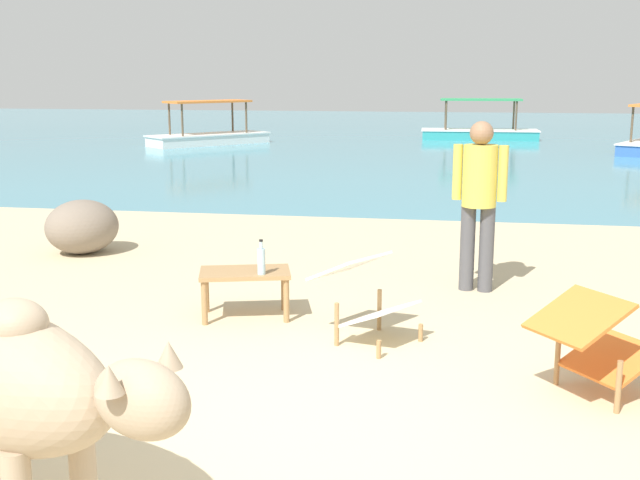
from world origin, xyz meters
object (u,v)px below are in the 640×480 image
object	(u,v)px
deck_chair_near	(364,292)
deck_chair_far	(595,340)
person_standing	(479,193)
boat_white	(209,135)
bottle	(261,260)
low_bench_table	(245,278)
boat_teal	(480,131)

from	to	relation	value
deck_chair_near	deck_chair_far	xyz separation A→B (m)	(1.58, -0.88, 0.00)
person_standing	boat_white	xyz separation A→B (m)	(-7.48, 15.22, -0.70)
deck_chair_far	boat_white	bearing A→B (deg)	77.67
deck_chair_near	person_standing	xyz separation A→B (m)	(0.90, 1.61, 0.56)
bottle	deck_chair_near	xyz separation A→B (m)	(0.90, -0.30, -0.14)
deck_chair_near	person_standing	bearing A→B (deg)	94.08
bottle	person_standing	world-z (taller)	person_standing
low_bench_table	bottle	distance (m)	0.27
bottle	person_standing	size ratio (longest dim) A/B	0.18
person_standing	deck_chair_far	bearing A→B (deg)	22.90
deck_chair_far	boat_white	xyz separation A→B (m)	(-8.17, 17.71, -0.13)
low_bench_table	person_standing	world-z (taller)	person_standing
deck_chair_near	boat_teal	distance (m)	20.07
deck_chair_far	person_standing	world-z (taller)	person_standing
bottle	boat_white	distance (m)	17.48
bottle	boat_teal	bearing A→B (deg)	83.42
bottle	person_standing	distance (m)	2.26
person_standing	boat_white	distance (m)	16.97
deck_chair_far	boat_teal	world-z (taller)	boat_teal
deck_chair_far	person_standing	bearing A→B (deg)	68.32
person_standing	bottle	bearing A→B (deg)	-46.47
person_standing	boat_teal	size ratio (longest dim) A/B	0.44
low_bench_table	person_standing	distance (m)	2.38
deck_chair_near	boat_teal	bearing A→B (deg)	119.26
person_standing	boat_white	size ratio (longest dim) A/B	0.46
boat_white	boat_teal	world-z (taller)	same
deck_chair_far	deck_chair_near	bearing A→B (deg)	113.73
deck_chair_far	boat_white	distance (m)	19.51
boat_teal	deck_chair_near	bearing A→B (deg)	-95.88
boat_teal	bottle	bearing A→B (deg)	-98.52
deck_chair_near	deck_chair_far	world-z (taller)	same
deck_chair_near	boat_white	bearing A→B (deg)	144.58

